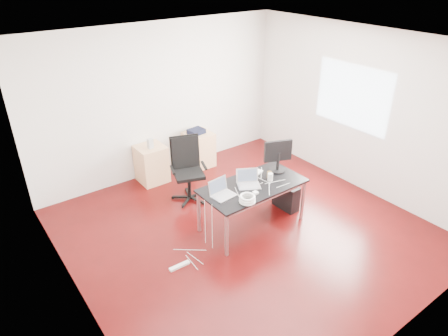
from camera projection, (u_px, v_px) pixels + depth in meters
room_shell at (249, 147)px, 5.55m from camera, size 5.00×5.00×5.00m
desk at (253, 188)px, 5.99m from camera, size 1.60×0.80×0.73m
office_chair at (187, 166)px, 6.76m from camera, size 0.61×0.63×1.08m
filing_cabinet_left at (152, 164)px, 7.38m from camera, size 0.50×0.50×0.70m
filing_cabinet_right at (199, 149)px, 7.93m from camera, size 0.50×0.50×0.70m
pc_tower at (286, 196)px, 6.63m from camera, size 0.21×0.46×0.44m
wastebasket at (161, 171)px, 7.59m from camera, size 0.29×0.29×0.28m
power_strip at (180, 266)px, 5.44m from camera, size 0.30×0.07×0.04m
laptop_left at (222, 192)px, 5.68m from camera, size 0.35×0.28×0.23m
laptop_right at (249, 182)px, 5.93m from camera, size 0.41×0.38×0.23m
monitor at (278, 154)px, 6.23m from camera, size 0.44×0.26×0.51m
keyboard at (252, 175)px, 6.20m from camera, size 0.46×0.26×0.02m
cup_white at (270, 177)px, 6.05m from camera, size 0.10×0.10×0.12m
cup_brown at (269, 175)px, 6.13m from camera, size 0.10×0.10×0.10m
cable_coil at (247, 199)px, 5.52m from camera, size 0.24×0.24×0.11m
power_adapter at (256, 193)px, 5.74m from camera, size 0.07×0.07×0.03m
speaker at (150, 144)px, 7.12m from camera, size 0.10×0.09×0.18m
navy_garment at (196, 131)px, 7.73m from camera, size 0.33×0.28×0.09m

